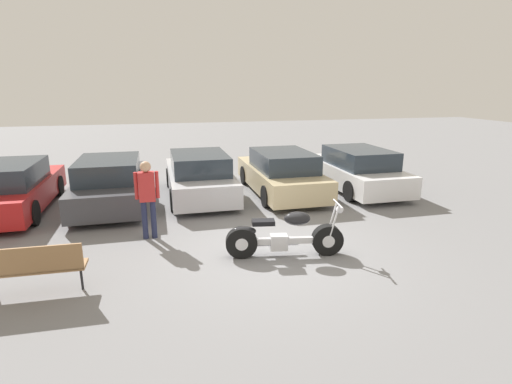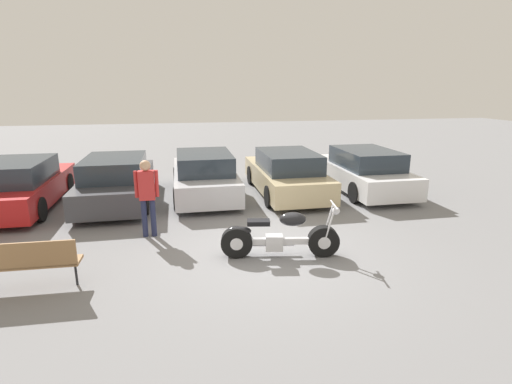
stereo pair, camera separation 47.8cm
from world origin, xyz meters
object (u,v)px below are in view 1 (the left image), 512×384
Objects in this scene: parked_car_white at (355,170)px; parked_car_silver at (199,176)px; parked_car_champagne at (281,173)px; person_standing at (147,193)px; parked_car_red at (10,189)px; park_bench at (35,265)px; motorcycle at (283,236)px; parked_car_dark_grey at (111,183)px.

parked_car_silver is at bearing 176.28° from parked_car_white.
parked_car_champagne is 2.61× the size of person_standing.
parked_car_silver is 1.00× the size of parked_car_champagne.
parked_car_silver is at bearing 3.87° from parked_car_red.
park_bench is at bearing -148.27° from parked_car_white.
parked_car_champagne is (7.57, 0.07, 0.00)m from parked_car_red.
parked_car_silver is at bearing 59.53° from park_bench.
parked_car_red is 4.63m from person_standing.
parked_car_red is (-6.16, 4.53, 0.23)m from motorcycle.
person_standing is (-3.99, -2.97, 0.40)m from parked_car_champagne.
parked_car_champagne is (1.41, 4.60, 0.23)m from motorcycle.
parked_car_red reaches higher than motorcycle.
person_standing is (1.06, -2.95, 0.40)m from parked_car_dark_grey.
motorcycle is 1.35× the size of person_standing.
park_bench is (-4.30, -0.55, 0.13)m from motorcycle.
motorcycle is 0.52× the size of parked_car_silver.
motorcycle is 4.34m from park_bench.
park_bench is at bearing -137.96° from parked_car_champagne.
parked_car_red is 10.10m from parked_car_white.
parked_car_red is 2.61× the size of person_standing.
parked_car_silver is 5.06m from parked_car_white.
parked_car_dark_grey and parked_car_white have the same top height.
parked_car_silver is 3.04× the size of park_bench.
person_standing is at bearing -38.94° from parked_car_red.
parked_car_dark_grey is at bearing 128.43° from motorcycle.
parked_car_champagne is 7.69m from park_bench.
parked_car_champagne and parked_car_white have the same top height.
motorcycle is 5.86m from parked_car_dark_grey.
parked_car_white reaches higher than motorcycle.
motorcycle is 4.82m from parked_car_champagne.
parked_car_silver is (5.05, 0.34, 0.00)m from parked_car_red.
parked_car_dark_grey is 5.05m from parked_car_champagne.
parked_car_silver is 1.00× the size of parked_car_white.
person_standing reaches higher than parked_car_red.
parked_car_silver is (-1.11, 4.87, 0.23)m from motorcycle.
parked_car_red is 1.00× the size of parked_car_champagne.
motorcycle is 1.57× the size of park_bench.
parked_car_champagne is 1.00× the size of parked_car_white.
parked_car_red is 2.52m from parked_car_dark_grey.
motorcycle is 0.52× the size of parked_car_champagne.
park_bench is at bearing -69.92° from parked_car_red.
parked_car_white is 9.69m from park_bench.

